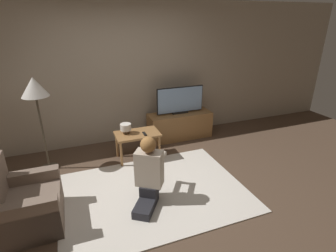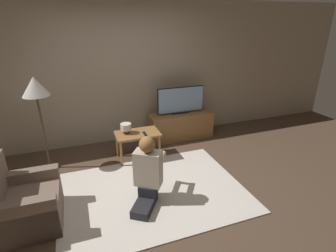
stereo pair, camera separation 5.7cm
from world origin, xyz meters
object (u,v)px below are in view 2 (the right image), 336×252
(tv, at_px, (181,100))
(table_lamp, at_px, (126,127))
(floor_lamp, at_px, (36,92))
(person_kneeling, at_px, (148,171))
(coffee_table, at_px, (138,136))
(armchair, at_px, (23,205))

(tv, relative_size, table_lamp, 5.31)
(floor_lamp, bearing_deg, person_kneeling, -47.54)
(floor_lamp, height_order, table_lamp, floor_lamp)
(coffee_table, bearing_deg, armchair, -146.07)
(person_kneeling, distance_m, table_lamp, 1.27)
(floor_lamp, distance_m, armchair, 1.63)
(coffee_table, distance_m, person_kneeling, 1.22)
(tv, height_order, table_lamp, tv)
(floor_lamp, bearing_deg, table_lamp, -5.72)
(floor_lamp, bearing_deg, tv, 8.48)
(floor_lamp, relative_size, person_kneeling, 1.61)
(coffee_table, relative_size, armchair, 0.87)
(tv, bearing_deg, armchair, -148.15)
(armchair, bearing_deg, person_kneeling, -93.53)
(floor_lamp, height_order, armchair, floor_lamp)
(tv, distance_m, person_kneeling, 2.14)
(tv, height_order, floor_lamp, floor_lamp)
(tv, distance_m, coffee_table, 1.22)
(coffee_table, height_order, table_lamp, table_lamp)
(person_kneeling, bearing_deg, floor_lamp, -13.38)
(armchair, bearing_deg, coffee_table, -55.55)
(tv, xyz_separation_m, armchair, (-2.66, -1.65, -0.51))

